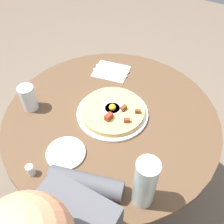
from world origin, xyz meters
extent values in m
plane|color=#6B5B4C|center=(0.00, 0.00, 0.00)|extent=(6.00, 6.00, 0.00)
cylinder|color=brown|center=(0.00, 0.00, 0.70)|extent=(0.94, 0.94, 0.03)
cylinder|color=#333338|center=(0.00, 0.00, 0.34)|extent=(0.11, 0.11, 0.69)
cylinder|color=#333338|center=(0.00, 0.00, 0.01)|extent=(0.42, 0.42, 0.02)
cylinder|color=#4C4C51|center=(-0.33, -0.09, 0.75)|extent=(0.14, 0.27, 0.07)
cylinder|color=white|center=(0.01, 0.00, 0.72)|extent=(0.31, 0.31, 0.01)
cylinder|color=tan|center=(0.01, 0.00, 0.74)|extent=(0.28, 0.28, 0.02)
cylinder|color=white|center=(0.01, 0.00, 0.75)|extent=(0.08, 0.08, 0.01)
sphere|color=yellow|center=(0.01, 0.00, 0.76)|extent=(0.02, 0.02, 0.02)
cylinder|color=white|center=(0.01, 0.00, 0.75)|extent=(0.06, 0.06, 0.01)
sphere|color=yellow|center=(0.01, 0.00, 0.76)|extent=(0.03, 0.03, 0.03)
cube|color=maroon|center=(-0.02, -0.09, 0.76)|extent=(0.03, 0.03, 0.02)
cube|color=maroon|center=(-0.04, -0.01, 0.76)|extent=(0.04, 0.03, 0.03)
cube|color=brown|center=(0.04, -0.10, 0.76)|extent=(0.02, 0.03, 0.02)
cube|color=brown|center=(0.03, -0.04, 0.76)|extent=(0.03, 0.02, 0.02)
cube|color=#387F2D|center=(-0.05, -0.04, 0.75)|extent=(0.01, 0.01, 0.00)
cube|color=#387F2D|center=(-0.09, 0.05, 0.75)|extent=(0.01, 0.01, 0.00)
cube|color=#387F2D|center=(0.01, 0.08, 0.75)|extent=(0.01, 0.01, 0.00)
cylinder|color=silver|center=(-0.25, 0.05, 0.72)|extent=(0.15, 0.15, 0.01)
cube|color=white|center=(0.27, 0.15, 0.72)|extent=(0.17, 0.19, 0.00)
cube|color=silver|center=(0.28, 0.15, 0.72)|extent=(0.04, 0.18, 0.00)
cube|color=silver|center=(0.25, 0.15, 0.72)|extent=(0.04, 0.18, 0.00)
cylinder|color=silver|center=(-0.13, 0.34, 0.77)|extent=(0.07, 0.07, 0.12)
cylinder|color=silver|center=(-0.27, -0.28, 0.82)|extent=(0.07, 0.07, 0.22)
cylinder|color=white|center=(-0.38, 0.11, 0.74)|extent=(0.03, 0.03, 0.05)
camera|label=1|loc=(-0.65, -0.37, 1.55)|focal=41.40mm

